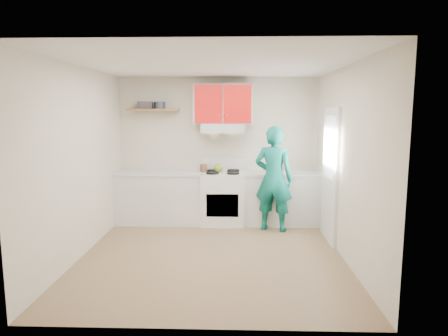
{
  "coord_description": "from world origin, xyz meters",
  "views": [
    {
      "loc": [
        0.33,
        -5.24,
        1.99
      ],
      "look_at": [
        0.15,
        0.55,
        1.15
      ],
      "focal_mm": 31.28,
      "sensor_mm": 36.0,
      "label": 1
    }
  ],
  "objects_px": {
    "tin": "(160,105)",
    "person": "(274,179)",
    "kettle": "(219,168)",
    "crock": "(204,168)",
    "stove": "(223,198)"
  },
  "relations": [
    {
      "from": "stove",
      "to": "person",
      "type": "height_order",
      "value": "person"
    },
    {
      "from": "stove",
      "to": "person",
      "type": "xyz_separation_m",
      "value": [
        0.86,
        -0.39,
        0.42
      ]
    },
    {
      "from": "stove",
      "to": "crock",
      "type": "bearing_deg",
      "value": 166.45
    },
    {
      "from": "stove",
      "to": "kettle",
      "type": "xyz_separation_m",
      "value": [
        -0.08,
        0.1,
        0.53
      ]
    },
    {
      "from": "kettle",
      "to": "person",
      "type": "relative_size",
      "value": 0.1
    },
    {
      "from": "tin",
      "to": "person",
      "type": "bearing_deg",
      "value": -16.81
    },
    {
      "from": "kettle",
      "to": "crock",
      "type": "bearing_deg",
      "value": -172.17
    },
    {
      "from": "crock",
      "to": "tin",
      "type": "bearing_deg",
      "value": 170.76
    },
    {
      "from": "kettle",
      "to": "crock",
      "type": "height_order",
      "value": "kettle"
    },
    {
      "from": "stove",
      "to": "kettle",
      "type": "relative_size",
      "value": 5.36
    },
    {
      "from": "stove",
      "to": "tin",
      "type": "distance_m",
      "value": 2.01
    },
    {
      "from": "kettle",
      "to": "crock",
      "type": "relative_size",
      "value": 1.09
    },
    {
      "from": "kettle",
      "to": "crock",
      "type": "distance_m",
      "value": 0.27
    },
    {
      "from": "kettle",
      "to": "crock",
      "type": "xyz_separation_m",
      "value": [
        -0.27,
        -0.02,
        -0.01
      ]
    },
    {
      "from": "stove",
      "to": "crock",
      "type": "height_order",
      "value": "crock"
    }
  ]
}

